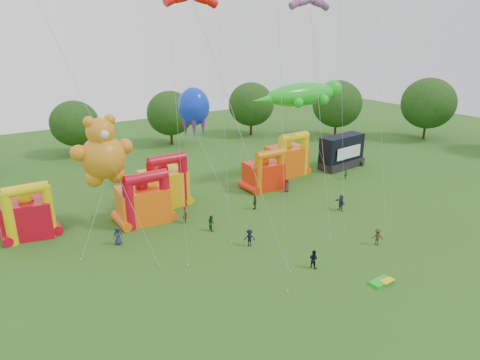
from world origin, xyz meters
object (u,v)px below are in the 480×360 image
bouncy_castle_0 (29,215)px  bouncy_castle_2 (164,185)px  spectator_0 (118,236)px  octopus_kite (201,131)px  spectator_4 (255,202)px  gecko_kite (308,113)px  stage_trailer (342,152)px  teddy_bear_kite (99,186)px

bouncy_castle_0 → bouncy_castle_2: (14.52, 0.01, 0.24)m
spectator_0 → bouncy_castle_2: bearing=62.2°
bouncy_castle_0 → bouncy_castle_2: size_ratio=0.90×
octopus_kite → spectator_4: 11.18m
octopus_kite → gecko_kite: bearing=-13.0°
octopus_kite → stage_trailer: bearing=-5.9°
stage_trailer → bouncy_castle_2: bearing=178.4°
bouncy_castle_0 → gecko_kite: size_ratio=0.39×
bouncy_castle_2 → stage_trailer: size_ratio=0.83×
gecko_kite → spectator_0: gecko_kite is taller
bouncy_castle_2 → gecko_kite: gecko_kite is taller
bouncy_castle_2 → teddy_bear_kite: (-8.42, -3.86, 2.78)m
octopus_kite → spectator_4: bearing=-74.8°
stage_trailer → spectator_4: (-20.19, -6.07, -1.52)m
bouncy_castle_0 → gecko_kite: gecko_kite is taller
stage_trailer → spectator_4: 21.14m
teddy_bear_kite → spectator_4: teddy_bear_kite is taller
spectator_4 → gecko_kite: bearing=166.5°
bouncy_castle_0 → stage_trailer: 42.79m
bouncy_castle_2 → octopus_kite: 8.10m
stage_trailer → spectator_0: stage_trailer is taller
spectator_0 → octopus_kite: bearing=52.8°
stage_trailer → gecko_kite: 10.68m
bouncy_castle_2 → stage_trailer: 28.28m
bouncy_castle_0 → gecko_kite: bearing=-2.9°
teddy_bear_kite → spectator_0: (0.57, -2.81, -4.32)m
bouncy_castle_0 → stage_trailer: bouncy_castle_0 is taller
teddy_bear_kite → stage_trailer: bearing=4.8°
gecko_kite → teddy_bear_kite: bearing=-175.8°
bouncy_castle_0 → bouncy_castle_2: bouncy_castle_2 is taller
bouncy_castle_0 → spectator_4: size_ratio=3.44×
teddy_bear_kite → spectator_0: 5.19m
bouncy_castle_2 → spectator_0: 10.42m
bouncy_castle_2 → octopus_kite: octopus_kite is taller
spectator_0 → spectator_4: spectator_0 is taller
bouncy_castle_2 → octopus_kite: size_ratio=0.49×
octopus_kite → teddy_bear_kite: bearing=-159.3°
bouncy_castle_2 → spectator_0: (-7.86, -6.68, -1.54)m
teddy_bear_kite → gecko_kite: 28.89m
spectator_4 → octopus_kite: bearing=-111.2°
bouncy_castle_0 → stage_trailer: bearing=-1.1°
gecko_kite → octopus_kite: bearing=167.0°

